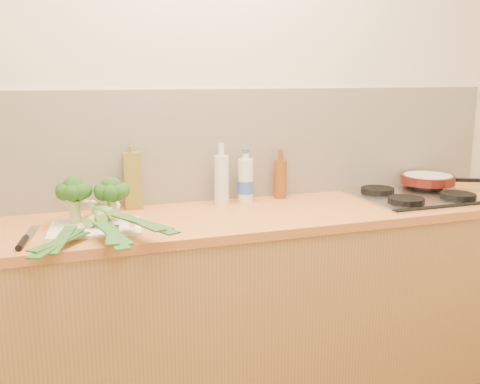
{
  "coord_description": "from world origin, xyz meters",
  "views": [
    {
      "loc": [
        -0.67,
        -0.99,
        1.5
      ],
      "look_at": [
        0.05,
        1.1,
        1.02
      ],
      "focal_mm": 40.0,
      "sensor_mm": 36.0,
      "label": 1
    }
  ],
  "objects_px": {
    "chefs_knife": "(25,240)",
    "skillet": "(428,179)",
    "gas_hob": "(417,195)",
    "chopping_board": "(95,228)"
  },
  "relations": [
    {
      "from": "gas_hob",
      "to": "skillet",
      "type": "bearing_deg",
      "value": 38.95
    },
    {
      "from": "gas_hob",
      "to": "chopping_board",
      "type": "xyz_separation_m",
      "value": [
        -1.57,
        -0.05,
        -0.01
      ]
    },
    {
      "from": "chefs_knife",
      "to": "skillet",
      "type": "bearing_deg",
      "value": 16.33
    },
    {
      "from": "chopping_board",
      "to": "chefs_knife",
      "type": "height_order",
      "value": "chefs_knife"
    },
    {
      "from": "gas_hob",
      "to": "skillet",
      "type": "relative_size",
      "value": 1.49
    },
    {
      "from": "chopping_board",
      "to": "chefs_knife",
      "type": "relative_size",
      "value": 1.07
    },
    {
      "from": "gas_hob",
      "to": "chefs_knife",
      "type": "relative_size",
      "value": 1.75
    },
    {
      "from": "gas_hob",
      "to": "chopping_board",
      "type": "height_order",
      "value": "gas_hob"
    },
    {
      "from": "skillet",
      "to": "chefs_knife",
      "type": "bearing_deg",
      "value": -147.66
    },
    {
      "from": "gas_hob",
      "to": "chefs_knife",
      "type": "distance_m",
      "value": 1.83
    }
  ]
}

